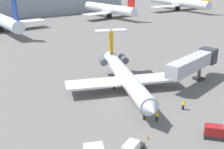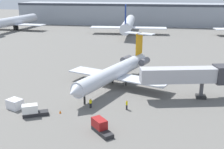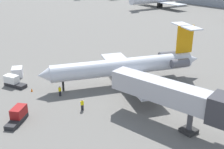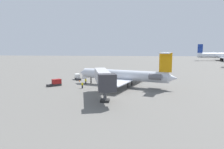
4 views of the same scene
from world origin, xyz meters
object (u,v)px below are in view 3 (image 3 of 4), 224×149
at_px(baggage_tug_trailing, 13,82).
at_px(cargo_container_uld, 17,72).
at_px(ground_crew_marshaller, 82,105).
at_px(baggage_tug_lead, 18,116).
at_px(traffic_cone_near, 32,90).
at_px(ground_crew_loader, 60,91).
at_px(regional_jet, 128,66).
at_px(jet_bridge, 174,95).

xyz_separation_m(baggage_tug_trailing, cargo_container_uld, (-4.19, 2.14, -0.02)).
bearing_deg(ground_crew_marshaller, baggage_tug_lead, -106.97).
relative_size(ground_crew_marshaller, baggage_tug_lead, 0.44).
distance_m(baggage_tug_trailing, cargo_container_uld, 4.70).
distance_m(baggage_tug_trailing, traffic_cone_near, 4.35).
relative_size(ground_crew_marshaller, ground_crew_loader, 1.00).
bearing_deg(baggage_tug_lead, cargo_container_uld, 161.37).
distance_m(regional_jet, traffic_cone_near, 16.72).
height_order(jet_bridge, baggage_tug_trailing, jet_bridge).
relative_size(jet_bridge, ground_crew_loader, 9.58).
bearing_deg(jet_bridge, cargo_container_uld, -160.69).
bearing_deg(regional_jet, jet_bridge, -17.15).
xyz_separation_m(ground_crew_loader, baggage_tug_trailing, (-8.28, -4.69, -0.02)).
bearing_deg(ground_crew_marshaller, jet_bridge, 34.37).
xyz_separation_m(regional_jet, cargo_container_uld, (-14.87, -14.57, -2.39)).
relative_size(jet_bridge, cargo_container_uld, 5.53).
height_order(ground_crew_marshaller, traffic_cone_near, ground_crew_marshaller).
bearing_deg(ground_crew_loader, baggage_tug_lead, -65.99).
height_order(jet_bridge, cargo_container_uld, jet_bridge).
distance_m(regional_jet, ground_crew_marshaller, 12.37).
bearing_deg(cargo_container_uld, ground_crew_marshaller, 9.18).
height_order(regional_jet, traffic_cone_near, regional_jet).
relative_size(baggage_tug_trailing, traffic_cone_near, 7.64).
bearing_deg(regional_jet, cargo_container_uld, -135.58).
relative_size(regional_jet, cargo_container_uld, 9.69).
bearing_deg(traffic_cone_near, cargo_container_uld, 176.77).
bearing_deg(cargo_container_uld, jet_bridge, 19.31).
relative_size(regional_jet, baggage_tug_trailing, 6.75).
height_order(baggage_tug_lead, baggage_tug_trailing, same).
height_order(regional_jet, baggage_tug_trailing, regional_jet).
bearing_deg(ground_crew_marshaller, baggage_tug_trailing, -160.32).
relative_size(ground_crew_loader, traffic_cone_near, 3.07).
height_order(jet_bridge, ground_crew_marshaller, jet_bridge).
bearing_deg(ground_crew_loader, ground_crew_marshaller, 4.24).
height_order(baggage_tug_lead, traffic_cone_near, baggage_tug_lead).
height_order(regional_jet, baggage_tug_lead, regional_jet).
height_order(ground_crew_marshaller, cargo_container_uld, ground_crew_marshaller).
bearing_deg(regional_jet, baggage_tug_lead, -86.73).
bearing_deg(jet_bridge, ground_crew_loader, -155.30).
bearing_deg(jet_bridge, baggage_tug_lead, -129.98).
distance_m(baggage_tug_lead, traffic_cone_near, 9.29).
relative_size(regional_jet, jet_bridge, 1.75).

